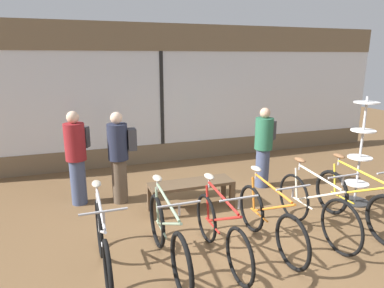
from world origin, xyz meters
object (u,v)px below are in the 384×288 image
accessory_rack (359,161)px  customer_near_rack (120,155)px  customer_by_window (77,155)px  customer_mid_floor (264,145)px  bicycle_right (315,208)px  bicycle_center_right (269,220)px  bicycle_center_left (221,231)px  bicycle_far_left (103,246)px  bicycle_far_right (356,203)px  display_bench (191,187)px  bicycle_left (167,237)px

accessory_rack → customer_near_rack: size_ratio=1.16×
customer_by_window → customer_mid_floor: (3.41, -0.34, -0.04)m
bicycle_right → customer_mid_floor: bearing=81.0°
bicycle_center_right → bicycle_center_left: bearing=-175.8°
bicycle_far_left → bicycle_far_right: bicycle_far_left is taller
bicycle_far_left → bicycle_far_right: bearing=-0.1°
customer_near_rack → display_bench: bearing=-33.4°
display_bench → customer_by_window: (-1.74, 0.87, 0.48)m
customer_mid_floor → bicycle_far_left: bearing=-149.0°
bicycle_right → customer_near_rack: (-2.41, 2.06, 0.45)m
accessory_rack → customer_by_window: size_ratio=1.14×
bicycle_center_left → bicycle_center_right: bearing=4.2°
bicycle_left → bicycle_center_left: bicycle_left is taller
customer_by_window → display_bench: bearing=-26.7°
bicycle_far_left → bicycle_right: bearing=0.4°
bicycle_left → display_bench: bearing=60.7°
customer_near_rack → customer_by_window: size_ratio=0.98×
customer_mid_floor → bicycle_far_right: bearing=-77.8°
bicycle_center_left → bicycle_far_left: bearing=176.0°
bicycle_far_left → bicycle_center_right: (2.13, -0.05, -0.02)m
display_bench → customer_near_rack: (-1.05, 0.69, 0.47)m
bicycle_center_left → customer_mid_floor: bearing=48.4°
bicycle_center_right → customer_near_rack: size_ratio=1.05×
bicycle_far_left → bicycle_far_right: (3.63, -0.01, -0.01)m
bicycle_far_left → bicycle_left: (0.74, -0.04, -0.01)m
bicycle_center_left → customer_by_window: customer_by_window is taller
bicycle_far_right → customer_by_window: (-3.82, 2.28, 0.48)m
customer_by_window → bicycle_center_left: bearing=-55.9°
bicycle_center_left → bicycle_center_right: size_ratio=0.99×
bicycle_left → bicycle_far_right: size_ratio=1.00×
display_bench → bicycle_left: bearing=-119.3°
bicycle_far_right → customer_mid_floor: 2.03m
bicycle_far_right → customer_mid_floor: size_ratio=1.14×
bicycle_right → bicycle_far_right: size_ratio=0.98×
bicycle_center_right → customer_mid_floor: bearing=61.4°
bicycle_far_right → customer_mid_floor: customer_mid_floor is taller
customer_near_rack → bicycle_left: bearing=-83.4°
bicycle_right → accessory_rack: (1.43, 0.68, 0.35)m
bicycle_center_right → display_bench: (-0.59, 1.44, 0.01)m
bicycle_right → bicycle_center_right: bearing=-175.0°
accessory_rack → display_bench: (-2.79, 0.69, -0.37)m
accessory_rack → display_bench: 2.90m
accessory_rack → customer_near_rack: (-3.84, 1.39, 0.10)m
customer_by_window → bicycle_far_right: bearing=-30.8°
bicycle_far_left → bicycle_center_left: size_ratio=1.07×
bicycle_center_right → bicycle_far_right: bicycle_far_right is taller
bicycle_center_left → bicycle_right: bearing=4.6°
bicycle_center_right → accessory_rack: 2.36m
bicycle_left → bicycle_right: bearing=1.7°
accessory_rack → customer_mid_floor: accessory_rack is taller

